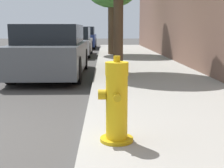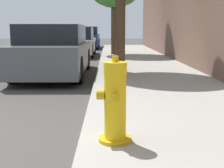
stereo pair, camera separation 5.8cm
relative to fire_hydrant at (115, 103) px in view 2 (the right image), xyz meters
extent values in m
cube|color=#99968E|center=(1.06, 0.18, -0.48)|extent=(2.90, 40.00, 0.14)
cylinder|color=#C39C11|center=(0.00, 0.00, -0.39)|extent=(0.35, 0.35, 0.04)
cylinder|color=yellow|center=(0.00, 0.00, -0.04)|extent=(0.23, 0.23, 0.67)
cylinder|color=yellow|center=(0.00, 0.00, 0.36)|extent=(0.24, 0.24, 0.14)
cylinder|color=#C39C11|center=(0.00, 0.00, 0.46)|extent=(0.07, 0.07, 0.06)
cylinder|color=#C39C11|center=(0.00, -0.15, 0.09)|extent=(0.08, 0.07, 0.08)
cylinder|color=#C39C11|center=(0.00, 0.15, 0.09)|extent=(0.08, 0.07, 0.08)
cylinder|color=#C39C11|center=(-0.15, 0.00, 0.09)|extent=(0.08, 0.11, 0.11)
cube|color=#4C5156|center=(-1.57, 5.68, 0.01)|extent=(1.73, 4.53, 0.74)
cube|color=black|center=(-1.57, 5.50, 0.63)|extent=(1.59, 2.49, 0.50)
cylinder|color=black|center=(-2.36, 7.08, -0.21)|extent=(0.20, 0.67, 0.67)
cylinder|color=black|center=(-0.79, 7.08, -0.21)|extent=(0.20, 0.67, 0.67)
cylinder|color=black|center=(-2.36, 4.28, -0.21)|extent=(0.20, 0.67, 0.67)
cylinder|color=black|center=(-0.79, 4.28, -0.21)|extent=(0.20, 0.67, 0.67)
cube|color=#B7B7BC|center=(-1.59, 12.27, -0.04)|extent=(1.66, 4.23, 0.63)
cube|color=black|center=(-1.59, 12.10, 0.56)|extent=(1.53, 2.33, 0.57)
cylinder|color=black|center=(-2.35, 13.58, -0.20)|extent=(0.20, 0.70, 0.70)
cylinder|color=black|center=(-0.84, 13.58, -0.20)|extent=(0.20, 0.70, 0.70)
cylinder|color=black|center=(-2.35, 10.95, -0.20)|extent=(0.20, 0.70, 0.70)
cylinder|color=black|center=(-0.84, 10.95, -0.20)|extent=(0.20, 0.70, 0.70)
cube|color=navy|center=(-1.62, 18.44, 0.01)|extent=(1.84, 4.44, 0.75)
cube|color=black|center=(-1.62, 18.26, 0.65)|extent=(1.70, 2.44, 0.53)
cylinder|color=black|center=(-2.46, 19.82, -0.21)|extent=(0.20, 0.67, 0.67)
cylinder|color=black|center=(-0.78, 19.82, -0.21)|extent=(0.20, 0.67, 0.67)
cylinder|color=black|center=(-2.46, 17.07, -0.21)|extent=(0.20, 0.67, 0.67)
cylinder|color=black|center=(-0.78, 17.07, -0.21)|extent=(0.20, 0.67, 0.67)
cylinder|color=brown|center=(0.27, 5.47, 0.87)|extent=(0.27, 0.27, 2.56)
cylinder|color=brown|center=(0.24, 11.60, 0.91)|extent=(0.33, 0.33, 2.65)
camera|label=1|loc=(-0.13, -3.16, 0.77)|focal=50.00mm
camera|label=2|loc=(-0.07, -3.17, 0.77)|focal=50.00mm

